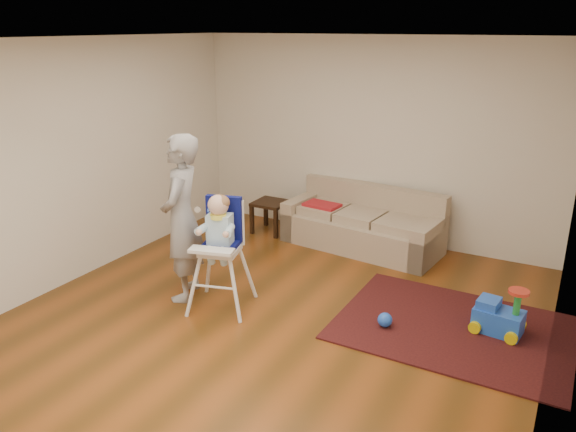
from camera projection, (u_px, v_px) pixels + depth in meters
The scene contains 9 objects.
ground at pixel (269, 322), 5.60m from camera, with size 5.50×5.50×0.00m, color #50300F.
room_envelope at pixel (294, 127), 5.43m from camera, with size 5.04×5.52×2.72m.
sofa at pixel (362, 219), 7.35m from camera, with size 2.13×1.06×0.79m.
side_table at pixel (271, 217), 7.98m from camera, with size 0.45×0.45×0.45m, color black, non-canonical shape.
area_rug at pixel (453, 328), 5.48m from camera, with size 2.18×1.64×0.02m, color black.
ride_on_toy at pixel (500, 309), 5.32m from camera, with size 0.44×0.32×0.48m, color blue, non-canonical shape.
toy_ball at pixel (385, 320), 5.46m from camera, with size 0.14×0.14×0.14m, color blue.
high_chair at pixel (220, 254), 5.72m from camera, with size 0.70×0.70×1.24m.
adult at pixel (182, 218), 5.87m from camera, with size 0.65×0.43×1.78m, color #979799.
Camera 1 is at (2.52, -4.27, 2.82)m, focal length 35.00 mm.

